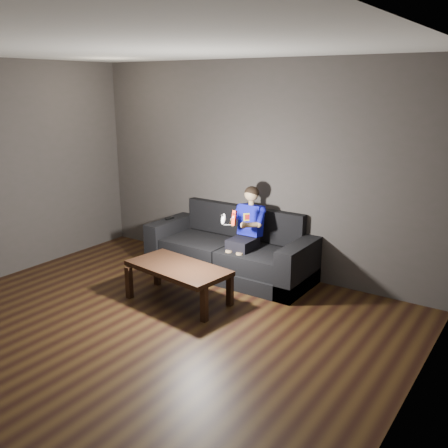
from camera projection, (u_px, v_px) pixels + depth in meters
The scene contains 10 objects.
floor at pixel (120, 343), 4.78m from camera, with size 5.00×5.00×0.00m, color black.
back_wall at pixel (256, 168), 6.40m from camera, with size 5.00×0.04×2.70m, color #393632.
right_wall at pixel (399, 261), 3.06m from camera, with size 0.04×5.00×2.70m, color #393632.
ceiling at pixel (102, 45), 4.04m from camera, with size 5.00×5.00×0.02m, color beige.
sofa at pixel (232, 253), 6.49m from camera, with size 2.18×0.94×0.84m.
child at pixel (247, 225), 6.19m from camera, with size 0.43×0.53×1.07m.
wii_remote_red at pixel (234, 218), 5.76m from camera, with size 0.04×0.07×0.18m.
nunchuk_white at pixel (223, 219), 5.86m from camera, with size 0.06×0.08×0.14m.
wii_remote_black at pixel (170, 218), 6.86m from camera, with size 0.04×0.14×0.03m.
coffee_table at pixel (178, 271), 5.60m from camera, with size 1.25×0.74×0.43m.
Camera 1 is at (3.23, -2.99, 2.40)m, focal length 40.00 mm.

